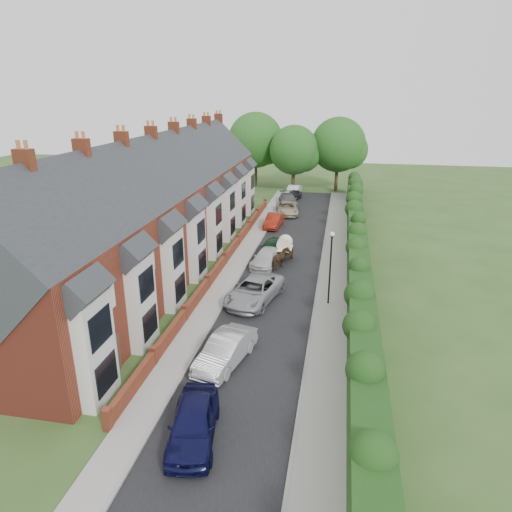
{
  "coord_description": "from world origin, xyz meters",
  "views": [
    {
      "loc": [
        3.77,
        -24.34,
        13.67
      ],
      "look_at": [
        -2.07,
        6.64,
        2.2
      ],
      "focal_mm": 32.0,
      "sensor_mm": 36.0,
      "label": 1
    }
  ],
  "objects_px": {
    "car_green": "(272,248)",
    "car_silver_b": "(255,290)",
    "car_white": "(266,258)",
    "car_beige": "(287,208)",
    "car_red": "(274,221)",
    "horse_cart": "(285,247)",
    "car_navy": "(193,423)",
    "car_grey": "(288,200)",
    "car_silver_a": "(226,350)",
    "horse": "(281,259)",
    "car_black": "(294,195)",
    "lamppost": "(331,259)"
  },
  "relations": [
    {
      "from": "car_silver_b",
      "to": "car_grey",
      "type": "xyz_separation_m",
      "value": [
        -1.06,
        28.02,
        -0.07
      ]
    },
    {
      "from": "lamppost",
      "to": "car_beige",
      "type": "distance_m",
      "value": 24.22
    },
    {
      "from": "car_silver_b",
      "to": "car_beige",
      "type": "height_order",
      "value": "car_silver_b"
    },
    {
      "from": "car_grey",
      "to": "car_silver_a",
      "type": "bearing_deg",
      "value": -101.99
    },
    {
      "from": "car_grey",
      "to": "horse",
      "type": "relative_size",
      "value": 2.54
    },
    {
      "from": "car_white",
      "to": "car_beige",
      "type": "height_order",
      "value": "car_beige"
    },
    {
      "from": "car_red",
      "to": "horse",
      "type": "distance_m",
      "value": 12.07
    },
    {
      "from": "lamppost",
      "to": "car_red",
      "type": "xyz_separation_m",
      "value": [
        -6.4,
        17.8,
        -2.59
      ]
    },
    {
      "from": "horse_cart",
      "to": "car_grey",
      "type": "bearing_deg",
      "value": 95.93
    },
    {
      "from": "car_silver_b",
      "to": "car_green",
      "type": "distance_m",
      "value": 9.2
    },
    {
      "from": "car_silver_a",
      "to": "car_white",
      "type": "bearing_deg",
      "value": 104.23
    },
    {
      "from": "car_beige",
      "to": "car_grey",
      "type": "height_order",
      "value": "car_grey"
    },
    {
      "from": "car_white",
      "to": "horse_cart",
      "type": "bearing_deg",
      "value": 56.38
    },
    {
      "from": "car_white",
      "to": "horse",
      "type": "relative_size",
      "value": 2.29
    },
    {
      "from": "lamppost",
      "to": "horse",
      "type": "height_order",
      "value": "lamppost"
    },
    {
      "from": "car_silver_a",
      "to": "horse",
      "type": "height_order",
      "value": "horse"
    },
    {
      "from": "car_navy",
      "to": "car_beige",
      "type": "bearing_deg",
      "value": 81.31
    },
    {
      "from": "car_grey",
      "to": "car_black",
      "type": "relative_size",
      "value": 1.35
    },
    {
      "from": "car_grey",
      "to": "horse_cart",
      "type": "distance_m",
      "value": 19.67
    },
    {
      "from": "car_green",
      "to": "car_silver_b",
      "type": "bearing_deg",
      "value": -80.34
    },
    {
      "from": "car_black",
      "to": "car_silver_b",
      "type": "bearing_deg",
      "value": -77.62
    },
    {
      "from": "lamppost",
      "to": "horse",
      "type": "distance_m",
      "value": 7.61
    },
    {
      "from": "horse_cart",
      "to": "horse",
      "type": "bearing_deg",
      "value": -90.0
    },
    {
      "from": "car_navy",
      "to": "car_silver_a",
      "type": "bearing_deg",
      "value": 81.02
    },
    {
      "from": "car_navy",
      "to": "horse_cart",
      "type": "distance_m",
      "value": 21.92
    },
    {
      "from": "car_black",
      "to": "car_silver_a",
      "type": "bearing_deg",
      "value": -78.0
    },
    {
      "from": "car_silver_a",
      "to": "car_silver_b",
      "type": "relative_size",
      "value": 0.83
    },
    {
      "from": "car_black",
      "to": "car_red",
      "type": "bearing_deg",
      "value": -81.79
    },
    {
      "from": "lamppost",
      "to": "car_black",
      "type": "bearing_deg",
      "value": 100.52
    },
    {
      "from": "lamppost",
      "to": "car_black",
      "type": "height_order",
      "value": "lamppost"
    },
    {
      "from": "car_black",
      "to": "lamppost",
      "type": "bearing_deg",
      "value": -68.48
    },
    {
      "from": "car_silver_b",
      "to": "car_black",
      "type": "xyz_separation_m",
      "value": [
        -0.76,
        31.36,
        -0.16
      ]
    },
    {
      "from": "car_white",
      "to": "car_grey",
      "type": "height_order",
      "value": "car_grey"
    },
    {
      "from": "car_silver_a",
      "to": "lamppost",
      "type": "bearing_deg",
      "value": 71.17
    },
    {
      "from": "car_silver_a",
      "to": "car_white",
      "type": "height_order",
      "value": "car_silver_a"
    },
    {
      "from": "car_beige",
      "to": "car_black",
      "type": "distance_m",
      "value": 7.6
    },
    {
      "from": "car_white",
      "to": "car_grey",
      "type": "relative_size",
      "value": 0.9
    },
    {
      "from": "car_beige",
      "to": "car_grey",
      "type": "relative_size",
      "value": 1.03
    },
    {
      "from": "car_navy",
      "to": "car_beige",
      "type": "distance_m",
      "value": 37.21
    },
    {
      "from": "car_red",
      "to": "car_beige",
      "type": "relative_size",
      "value": 0.83
    },
    {
      "from": "car_green",
      "to": "horse_cart",
      "type": "relative_size",
      "value": 1.53
    },
    {
      "from": "car_red",
      "to": "horse",
      "type": "relative_size",
      "value": 2.17
    },
    {
      "from": "car_beige",
      "to": "car_red",
      "type": "bearing_deg",
      "value": -107.95
    },
    {
      "from": "car_silver_a",
      "to": "car_grey",
      "type": "xyz_separation_m",
      "value": [
        -0.99,
        35.77,
        -0.05
      ]
    },
    {
      "from": "car_red",
      "to": "car_black",
      "type": "bearing_deg",
      "value": 91.3
    },
    {
      "from": "car_green",
      "to": "car_beige",
      "type": "xyz_separation_m",
      "value": [
        -0.47,
        14.57,
        -0.04
      ]
    },
    {
      "from": "car_white",
      "to": "car_green",
      "type": "distance_m",
      "value": 2.24
    },
    {
      "from": "car_silver_a",
      "to": "car_green",
      "type": "xyz_separation_m",
      "value": [
        -0.13,
        16.95,
        -0.02
      ]
    },
    {
      "from": "car_navy",
      "to": "horse_cart",
      "type": "relative_size",
      "value": 1.6
    },
    {
      "from": "car_black",
      "to": "horse",
      "type": "relative_size",
      "value": 1.89
    }
  ]
}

